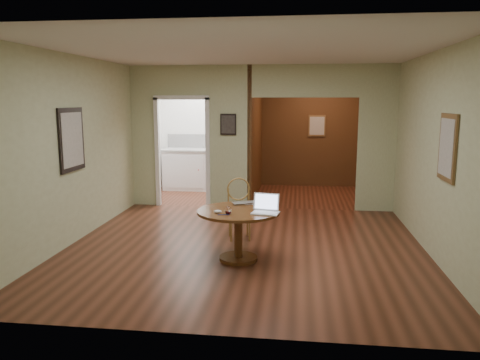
# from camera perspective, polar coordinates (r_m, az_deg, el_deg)

# --- Properties ---
(floor) EXTENTS (5.00, 5.00, 0.00)m
(floor) POSITION_cam_1_polar(r_m,az_deg,el_deg) (6.65, 0.57, -8.27)
(floor) COLOR #401F12
(floor) RESTS_ON ground
(room_shell) EXTENTS (5.20, 7.50, 5.00)m
(room_shell) POSITION_cam_1_polar(r_m,az_deg,el_deg) (9.49, -0.09, 5.09)
(room_shell) COLOR silver
(room_shell) RESTS_ON ground
(dining_table) EXTENTS (1.06, 1.06, 0.66)m
(dining_table) POSITION_cam_1_polar(r_m,az_deg,el_deg) (6.04, -0.21, -5.28)
(dining_table) COLOR brown
(dining_table) RESTS_ON ground
(chair) EXTENTS (0.46, 0.46, 0.90)m
(chair) POSITION_cam_1_polar(r_m,az_deg,el_deg) (7.01, -0.12, -3.07)
(chair) COLOR olive
(chair) RESTS_ON ground
(open_laptop) EXTENTS (0.36, 0.34, 0.23)m
(open_laptop) POSITION_cam_1_polar(r_m,az_deg,el_deg) (5.87, 3.17, -3.37)
(open_laptop) COLOR white
(open_laptop) RESTS_ON dining_table
(closed_laptop) EXTENTS (0.43, 0.37, 0.03)m
(closed_laptop) POSITION_cam_1_polar(r_m,az_deg,el_deg) (6.30, 0.84, -2.91)
(closed_laptop) COLOR silver
(closed_laptop) RESTS_ON dining_table
(mouse) EXTENTS (0.11, 0.08, 0.04)m
(mouse) POSITION_cam_1_polar(r_m,az_deg,el_deg) (5.84, -2.72, -3.86)
(mouse) COLOR white
(mouse) RESTS_ON dining_table
(wine_glass) EXTENTS (0.09, 0.09, 0.10)m
(wine_glass) POSITION_cam_1_polar(r_m,az_deg,el_deg) (5.78, -1.44, -3.71)
(wine_glass) COLOR white
(wine_glass) RESTS_ON dining_table
(pen) EXTENTS (0.14, 0.02, 0.01)m
(pen) POSITION_cam_1_polar(r_m,az_deg,el_deg) (5.75, -2.03, -4.25)
(pen) COLOR navy
(pen) RESTS_ON dining_table
(kitchen_cabinet) EXTENTS (2.06, 0.60, 0.94)m
(kitchen_cabinet) POSITION_cam_1_polar(r_m,az_deg,el_deg) (10.81, -4.00, 1.29)
(kitchen_cabinet) COLOR white
(kitchen_cabinet) RESTS_ON ground
(grocery_bag) EXTENTS (0.34, 0.31, 0.30)m
(grocery_bag) POSITION_cam_1_polar(r_m,az_deg,el_deg) (10.64, -1.18, 4.53)
(grocery_bag) COLOR beige
(grocery_bag) RESTS_ON kitchen_cabinet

